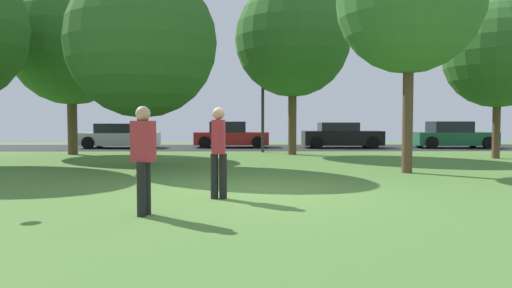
{
  "coord_description": "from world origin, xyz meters",
  "views": [
    {
      "loc": [
        -0.19,
        -9.08,
        1.41
      ],
      "look_at": [
        0.0,
        3.31,
        0.81
      ],
      "focal_mm": 32.28,
      "sensor_mm": 36.0,
      "label": 1
    }
  ],
  "objects_px": {
    "parked_car_red": "(231,136)",
    "maple_tree_far": "(142,43)",
    "oak_tree_left": "(71,45)",
    "parked_car_black": "(341,136)",
    "parked_car_silver": "(119,137)",
    "person_walking": "(219,148)",
    "street_lamp_post": "(263,104)",
    "person_catcher": "(143,155)",
    "parked_car_green": "(452,136)",
    "birch_tree_lone": "(409,1)",
    "oak_tree_right": "(498,54)",
    "oak_tree_center": "(293,39)"
  },
  "relations": [
    {
      "from": "parked_car_silver",
      "to": "birch_tree_lone",
      "type": "bearing_deg",
      "value": -47.13
    },
    {
      "from": "person_walking",
      "to": "parked_car_red",
      "type": "height_order",
      "value": "person_walking"
    },
    {
      "from": "person_catcher",
      "to": "street_lamp_post",
      "type": "relative_size",
      "value": 0.37
    },
    {
      "from": "person_walking",
      "to": "parked_car_silver",
      "type": "relative_size",
      "value": 0.42
    },
    {
      "from": "parked_car_red",
      "to": "parked_car_black",
      "type": "height_order",
      "value": "parked_car_red"
    },
    {
      "from": "parked_car_silver",
      "to": "parked_car_red",
      "type": "xyz_separation_m",
      "value": [
        6.0,
        0.53,
        0.04
      ]
    },
    {
      "from": "oak_tree_left",
      "to": "parked_car_silver",
      "type": "height_order",
      "value": "oak_tree_left"
    },
    {
      "from": "parked_car_black",
      "to": "oak_tree_right",
      "type": "bearing_deg",
      "value": -58.45
    },
    {
      "from": "oak_tree_left",
      "to": "maple_tree_far",
      "type": "height_order",
      "value": "oak_tree_left"
    },
    {
      "from": "street_lamp_post",
      "to": "parked_car_black",
      "type": "bearing_deg",
      "value": 39.58
    },
    {
      "from": "parked_car_red",
      "to": "oak_tree_left",
      "type": "bearing_deg",
      "value": -140.57
    },
    {
      "from": "oak_tree_right",
      "to": "parked_car_black",
      "type": "bearing_deg",
      "value": 121.55
    },
    {
      "from": "oak_tree_right",
      "to": "parked_car_silver",
      "type": "bearing_deg",
      "value": 156.12
    },
    {
      "from": "person_catcher",
      "to": "parked_car_green",
      "type": "bearing_deg",
      "value": -112.48
    },
    {
      "from": "maple_tree_far",
      "to": "oak_tree_right",
      "type": "bearing_deg",
      "value": 13.85
    },
    {
      "from": "oak_tree_right",
      "to": "maple_tree_far",
      "type": "relative_size",
      "value": 0.98
    },
    {
      "from": "parked_car_green",
      "to": "street_lamp_post",
      "type": "relative_size",
      "value": 0.95
    },
    {
      "from": "birch_tree_lone",
      "to": "parked_car_green",
      "type": "height_order",
      "value": "birch_tree_lone"
    },
    {
      "from": "oak_tree_right",
      "to": "parked_car_red",
      "type": "distance_m",
      "value": 13.54
    },
    {
      "from": "maple_tree_far",
      "to": "parked_car_silver",
      "type": "bearing_deg",
      "value": 109.38
    },
    {
      "from": "maple_tree_far",
      "to": "street_lamp_post",
      "type": "height_order",
      "value": "maple_tree_far"
    },
    {
      "from": "parked_car_green",
      "to": "oak_tree_left",
      "type": "bearing_deg",
      "value": -165.71
    },
    {
      "from": "oak_tree_right",
      "to": "oak_tree_left",
      "type": "distance_m",
      "value": 17.33
    },
    {
      "from": "parked_car_silver",
      "to": "street_lamp_post",
      "type": "height_order",
      "value": "street_lamp_post"
    },
    {
      "from": "parked_car_silver",
      "to": "parked_car_black",
      "type": "bearing_deg",
      "value": 0.16
    },
    {
      "from": "parked_car_black",
      "to": "street_lamp_post",
      "type": "distance_m",
      "value": 5.9
    },
    {
      "from": "maple_tree_far",
      "to": "person_catcher",
      "type": "height_order",
      "value": "maple_tree_far"
    },
    {
      "from": "maple_tree_far",
      "to": "parked_car_red",
      "type": "height_order",
      "value": "maple_tree_far"
    },
    {
      "from": "person_catcher",
      "to": "parked_car_silver",
      "type": "relative_size",
      "value": 0.41
    },
    {
      "from": "birch_tree_lone",
      "to": "street_lamp_post",
      "type": "relative_size",
      "value": 1.49
    },
    {
      "from": "oak_tree_right",
      "to": "person_catcher",
      "type": "height_order",
      "value": "oak_tree_right"
    },
    {
      "from": "oak_tree_right",
      "to": "birch_tree_lone",
      "type": "relative_size",
      "value": 0.9
    },
    {
      "from": "birch_tree_lone",
      "to": "person_catcher",
      "type": "distance_m",
      "value": 9.09
    },
    {
      "from": "oak_tree_left",
      "to": "parked_car_black",
      "type": "xyz_separation_m",
      "value": [
        12.63,
        4.95,
        -4.07
      ]
    },
    {
      "from": "person_catcher",
      "to": "parked_car_silver",
      "type": "xyz_separation_m",
      "value": [
        -5.41,
        17.97,
        -0.3
      ]
    },
    {
      "from": "person_walking",
      "to": "street_lamp_post",
      "type": "bearing_deg",
      "value": -2.72
    },
    {
      "from": "parked_car_silver",
      "to": "parked_car_red",
      "type": "height_order",
      "value": "parked_car_red"
    },
    {
      "from": "oak_tree_right",
      "to": "parked_car_red",
      "type": "bearing_deg",
      "value": 143.3
    },
    {
      "from": "person_walking",
      "to": "street_lamp_post",
      "type": "distance_m",
      "value": 13.03
    },
    {
      "from": "maple_tree_far",
      "to": "person_catcher",
      "type": "distance_m",
      "value": 8.23
    },
    {
      "from": "parked_car_red",
      "to": "maple_tree_far",
      "type": "bearing_deg",
      "value": -101.86
    },
    {
      "from": "oak_tree_center",
      "to": "parked_car_red",
      "type": "relative_size",
      "value": 1.83
    },
    {
      "from": "oak_tree_left",
      "to": "parked_car_silver",
      "type": "bearing_deg",
      "value": 82.78
    },
    {
      "from": "parked_car_black",
      "to": "street_lamp_post",
      "type": "xyz_separation_m",
      "value": [
        -4.38,
        -3.62,
        1.61
      ]
    },
    {
      "from": "oak_tree_right",
      "to": "oak_tree_left",
      "type": "relative_size",
      "value": 0.83
    },
    {
      "from": "maple_tree_far",
      "to": "oak_tree_center",
      "type": "relative_size",
      "value": 0.84
    },
    {
      "from": "oak_tree_center",
      "to": "parked_car_black",
      "type": "relative_size",
      "value": 1.75
    },
    {
      "from": "person_catcher",
      "to": "street_lamp_post",
      "type": "distance_m",
      "value": 14.62
    },
    {
      "from": "parked_car_red",
      "to": "parked_car_green",
      "type": "bearing_deg",
      "value": -3.35
    },
    {
      "from": "street_lamp_post",
      "to": "oak_tree_center",
      "type": "bearing_deg",
      "value": -52.36
    }
  ]
}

